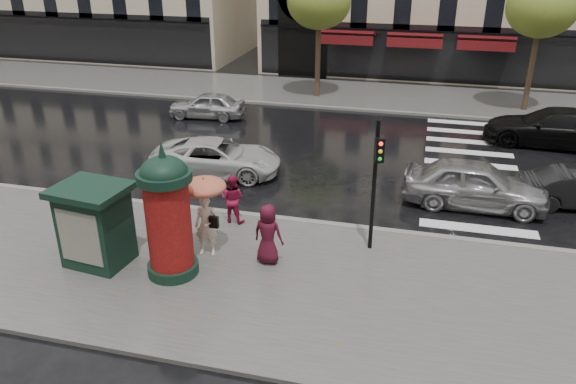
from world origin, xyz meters
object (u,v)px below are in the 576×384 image
(woman_red, at_px, (232,199))
(car_white, at_px, (217,157))
(morris_column, at_px, (168,213))
(car_far_silver, at_px, (207,105))
(car_black, at_px, (552,127))
(man_burgundy, at_px, (268,234))
(car_silver, at_px, (475,184))
(traffic_light, at_px, (376,174))
(woman_umbrella, at_px, (205,204))
(newsstand, at_px, (95,224))

(woman_red, relative_size, car_white, 0.32)
(morris_column, relative_size, car_white, 0.77)
(car_white, xyz_separation_m, car_far_silver, (-3.08, 6.77, -0.03))
(car_white, relative_size, car_black, 0.87)
(car_far_silver, bearing_deg, man_burgundy, 23.90)
(woman_red, bearing_deg, car_silver, -150.91)
(man_burgundy, bearing_deg, car_white, -49.29)
(traffic_light, xyz_separation_m, car_black, (6.55, 11.09, -1.65))
(woman_umbrella, xyz_separation_m, car_white, (-1.93, 5.84, -1.01))
(morris_column, xyz_separation_m, newsstand, (-2.19, 0.01, -0.63))
(car_black, bearing_deg, man_burgundy, -32.14)
(man_burgundy, bearing_deg, traffic_light, -144.58)
(woman_red, height_order, car_white, woman_red)
(woman_umbrella, bearing_deg, woman_red, 88.72)
(woman_red, height_order, traffic_light, traffic_light)
(woman_red, bearing_deg, woman_umbrella, 94.02)
(car_black, relative_size, car_far_silver, 1.48)
(car_white, distance_m, car_far_silver, 7.43)
(car_silver, bearing_deg, woman_umbrella, 127.29)
(car_silver, distance_m, car_black, 7.96)
(man_burgundy, height_order, traffic_light, traffic_light)
(man_burgundy, relative_size, morris_column, 0.46)
(woman_umbrella, bearing_deg, newsstand, -157.13)
(woman_umbrella, xyz_separation_m, car_far_silver, (-5.01, 12.60, -1.04))
(traffic_light, distance_m, car_far_silver, 14.80)
(woman_umbrella, bearing_deg, morris_column, -114.92)
(woman_umbrella, xyz_separation_m, man_burgundy, (1.79, 0.00, -0.71))
(newsstand, bearing_deg, morris_column, -0.21)
(woman_umbrella, xyz_separation_m, traffic_light, (4.47, 1.39, 0.77))
(woman_umbrella, relative_size, car_far_silver, 0.63)
(car_white, bearing_deg, traffic_light, -131.71)
(car_black, bearing_deg, car_silver, -21.96)
(woman_umbrella, relative_size, car_white, 0.49)
(woman_red, bearing_deg, car_black, -131.21)
(traffic_light, relative_size, car_black, 0.69)
(man_burgundy, relative_size, newsstand, 0.76)
(man_burgundy, distance_m, car_silver, 7.81)
(car_silver, distance_m, car_far_silver, 14.46)
(woman_umbrella, distance_m, traffic_light, 4.75)
(woman_red, bearing_deg, car_white, -57.15)
(car_far_silver, bearing_deg, car_silver, 55.39)
(car_white, height_order, car_far_silver, car_white)
(woman_umbrella, distance_m, car_far_silver, 13.60)
(man_burgundy, relative_size, car_far_silver, 0.45)
(woman_umbrella, height_order, morris_column, morris_column)
(newsstand, bearing_deg, car_far_silver, 99.40)
(morris_column, xyz_separation_m, car_white, (-1.39, 7.00, -1.24))
(car_black, bearing_deg, woman_umbrella, -37.09)
(traffic_light, height_order, car_black, traffic_light)
(morris_column, relative_size, car_silver, 0.79)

